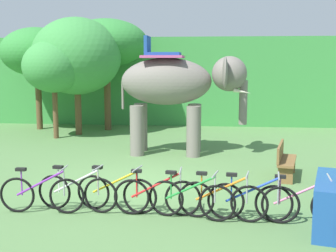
{
  "coord_description": "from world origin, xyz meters",
  "views": [
    {
      "loc": [
        1.79,
        -10.38,
        2.94
      ],
      "look_at": [
        0.63,
        1.0,
        1.3
      ],
      "focal_mm": 47.24,
      "sensor_mm": 36.0,
      "label": 1
    }
  ],
  "objects_px": {
    "tree_right": "(37,52)",
    "bike_pink": "(302,204)",
    "wooden_bench": "(285,159)",
    "bike_orange": "(222,200)",
    "bike_green": "(191,199)",
    "elephant": "(177,86)",
    "tree_far_left": "(106,43)",
    "bike_red": "(157,196)",
    "tree_center": "(54,67)",
    "bike_white": "(77,192)",
    "bike_yellow": "(116,193)",
    "bike_purple": "(42,194)",
    "bike_blue": "(253,201)",
    "tree_center_right": "(77,56)"
  },
  "relations": [
    {
      "from": "bike_blue",
      "to": "wooden_bench",
      "type": "distance_m",
      "value": 3.49
    },
    {
      "from": "bike_orange",
      "to": "bike_red",
      "type": "bearing_deg",
      "value": 174.4
    },
    {
      "from": "tree_center_right",
      "to": "bike_white",
      "type": "xyz_separation_m",
      "value": [
        2.84,
        -9.31,
        -2.81
      ]
    },
    {
      "from": "tree_center",
      "to": "tree_far_left",
      "type": "height_order",
      "value": "tree_far_left"
    },
    {
      "from": "tree_far_left",
      "to": "tree_center",
      "type": "bearing_deg",
      "value": -122.2
    },
    {
      "from": "bike_red",
      "to": "wooden_bench",
      "type": "distance_m",
      "value": 4.3
    },
    {
      "from": "tree_right",
      "to": "bike_pink",
      "type": "distance_m",
      "value": 14.67
    },
    {
      "from": "wooden_bench",
      "to": "tree_right",
      "type": "bearing_deg",
      "value": 141.76
    },
    {
      "from": "wooden_bench",
      "to": "tree_far_left",
      "type": "bearing_deg",
      "value": 130.24
    },
    {
      "from": "tree_center",
      "to": "wooden_bench",
      "type": "distance_m",
      "value": 9.83
    },
    {
      "from": "tree_far_left",
      "to": "bike_pink",
      "type": "height_order",
      "value": "tree_far_left"
    },
    {
      "from": "elephant",
      "to": "bike_green",
      "type": "bearing_deg",
      "value": -82.7
    },
    {
      "from": "tree_far_left",
      "to": "bike_white",
      "type": "bearing_deg",
      "value": -79.72
    },
    {
      "from": "bike_orange",
      "to": "bike_pink",
      "type": "xyz_separation_m",
      "value": [
        1.45,
        -0.07,
        0.0
      ]
    },
    {
      "from": "tree_center_right",
      "to": "bike_orange",
      "type": "xyz_separation_m",
      "value": [
        5.71,
        -9.54,
        -2.81
      ]
    },
    {
      "from": "tree_right",
      "to": "elephant",
      "type": "relative_size",
      "value": 1.08
    },
    {
      "from": "tree_center_right",
      "to": "bike_purple",
      "type": "distance_m",
      "value": 10.15
    },
    {
      "from": "elephant",
      "to": "bike_yellow",
      "type": "distance_m",
      "value": 6.09
    },
    {
      "from": "tree_right",
      "to": "bike_pink",
      "type": "xyz_separation_m",
      "value": [
        9.35,
        -10.9,
        -3.01
      ]
    },
    {
      "from": "bike_red",
      "to": "bike_blue",
      "type": "height_order",
      "value": "same"
    },
    {
      "from": "bike_orange",
      "to": "bike_green",
      "type": "bearing_deg",
      "value": 179.99
    },
    {
      "from": "tree_far_left",
      "to": "bike_yellow",
      "type": "bearing_deg",
      "value": -75.68
    },
    {
      "from": "wooden_bench",
      "to": "bike_pink",
      "type": "bearing_deg",
      "value": -93.63
    },
    {
      "from": "bike_yellow",
      "to": "bike_pink",
      "type": "distance_m",
      "value": 3.55
    },
    {
      "from": "tree_far_left",
      "to": "bike_purple",
      "type": "distance_m",
      "value": 11.49
    },
    {
      "from": "bike_white",
      "to": "bike_green",
      "type": "bearing_deg",
      "value": -5.57
    },
    {
      "from": "bike_red",
      "to": "tree_far_left",
      "type": "bearing_deg",
      "value": 108.23
    },
    {
      "from": "bike_red",
      "to": "bike_pink",
      "type": "bearing_deg",
      "value": -4.12
    },
    {
      "from": "bike_yellow",
      "to": "elephant",
      "type": "bearing_deg",
      "value": 82.78
    },
    {
      "from": "bike_purple",
      "to": "bike_yellow",
      "type": "distance_m",
      "value": 1.46
    },
    {
      "from": "bike_orange",
      "to": "bike_white",
      "type": "bearing_deg",
      "value": 175.56
    },
    {
      "from": "bike_red",
      "to": "bike_yellow",
      "type": "bearing_deg",
      "value": 170.13
    },
    {
      "from": "tree_right",
      "to": "tree_far_left",
      "type": "height_order",
      "value": "tree_far_left"
    },
    {
      "from": "tree_center_right",
      "to": "wooden_bench",
      "type": "distance_m",
      "value": 10.04
    },
    {
      "from": "tree_center_right",
      "to": "bike_pink",
      "type": "xyz_separation_m",
      "value": [
        7.16,
        -9.61,
        -2.81
      ]
    },
    {
      "from": "bike_orange",
      "to": "bike_pink",
      "type": "height_order",
      "value": "same"
    },
    {
      "from": "tree_center_right",
      "to": "bike_red",
      "type": "xyz_separation_m",
      "value": [
        4.46,
        -9.41,
        -2.81
      ]
    },
    {
      "from": "wooden_bench",
      "to": "tree_center",
      "type": "bearing_deg",
      "value": 146.63
    },
    {
      "from": "bike_white",
      "to": "bike_red",
      "type": "xyz_separation_m",
      "value": [
        1.62,
        -0.1,
        0.0
      ]
    },
    {
      "from": "elephant",
      "to": "wooden_bench",
      "type": "height_order",
      "value": "elephant"
    },
    {
      "from": "elephant",
      "to": "tree_far_left",
      "type": "bearing_deg",
      "value": 125.15
    },
    {
      "from": "bike_red",
      "to": "bike_green",
      "type": "xyz_separation_m",
      "value": [
        0.67,
        -0.12,
        0.0
      ]
    },
    {
      "from": "elephant",
      "to": "bike_white",
      "type": "height_order",
      "value": "elephant"
    },
    {
      "from": "tree_center",
      "to": "bike_red",
      "type": "height_order",
      "value": "tree_center"
    },
    {
      "from": "tree_center",
      "to": "wooden_bench",
      "type": "xyz_separation_m",
      "value": [
        7.98,
        -5.26,
        -2.32
      ]
    },
    {
      "from": "tree_center",
      "to": "bike_white",
      "type": "height_order",
      "value": "tree_center"
    },
    {
      "from": "tree_center",
      "to": "bike_yellow",
      "type": "bearing_deg",
      "value": -62.92
    },
    {
      "from": "tree_far_left",
      "to": "bike_red",
      "type": "distance_m",
      "value": 11.88
    },
    {
      "from": "tree_center",
      "to": "bike_pink",
      "type": "distance_m",
      "value": 11.85
    },
    {
      "from": "tree_center",
      "to": "tree_center_right",
      "type": "bearing_deg",
      "value": 58.47
    }
  ]
}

